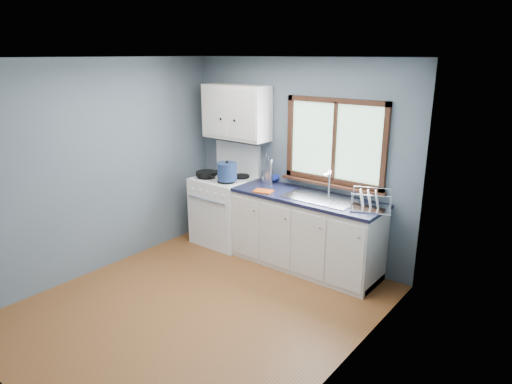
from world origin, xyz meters
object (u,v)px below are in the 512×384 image
Objects in this scene: thermos at (270,171)px; dish_rack at (370,204)px; gas_range at (225,208)px; skillet at (206,174)px; sink at (320,203)px; base_cabinets at (306,236)px; utensil_crock at (267,177)px; stockpot at (227,171)px.

dish_rack is (1.45, -0.14, -0.11)m from thermos.
dish_rack is at bearing 0.70° from gas_range.
skillet is 0.86× the size of dish_rack.
dish_rack is at bearing -5.48° from thermos.
sink is at bearing 0.71° from gas_range.
sink is 0.63m from dish_rack.
dish_rack is (0.79, 0.01, 0.57)m from base_cabinets.
utensil_crock is (-0.89, 0.15, 0.14)m from sink.
utensil_crock reaches higher than dish_rack.
thermos reaches higher than sink.
thermos is at bearing 34.33° from stockpot.
sink is 2.95× the size of stockpot.
base_cabinets is at bearing -11.86° from utensil_crock.
skillet is 0.38m from stockpot.
sink is 0.91m from utensil_crock.
thermos reaches higher than stockpot.
base_cabinets is (1.31, 0.02, -0.08)m from gas_range.
base_cabinets is 6.51× the size of stockpot.
sink is 1.68m from skillet.
stockpot is (-1.29, -0.17, 0.22)m from sink.
utensil_crock reaches higher than skillet.
gas_range is 1.62× the size of sink.
utensil_crock is at bearing 152.20° from dish_rack.
thermos is (0.83, 0.32, 0.10)m from skillet.
gas_range is at bearing -165.76° from thermos.
gas_range is 2.66× the size of dish_rack.
base_cabinets is 1.31m from stockpot.
utensil_crock is (0.60, 0.17, 0.51)m from gas_range.
skillet is (-1.48, -0.17, 0.58)m from base_cabinets.
gas_range is 1.53m from sink.
skillet is 1.55× the size of stockpot.
gas_range reaches higher than sink.
sink is 1.32m from stockpot.
gas_range is 3.45× the size of utensil_crock.
stockpot is at bearing -171.50° from base_cabinets.
skillet is at bearing 162.10° from dish_rack.
dish_rack reaches higher than skillet.
utensil_crock is at bearing 46.35° from skillet.
utensil_crock is 0.77× the size of dish_rack.
stockpot is 0.87× the size of thermos.
utensil_crock is (0.40, 0.32, -0.07)m from stockpot.
base_cabinets is 2.20× the size of sink.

